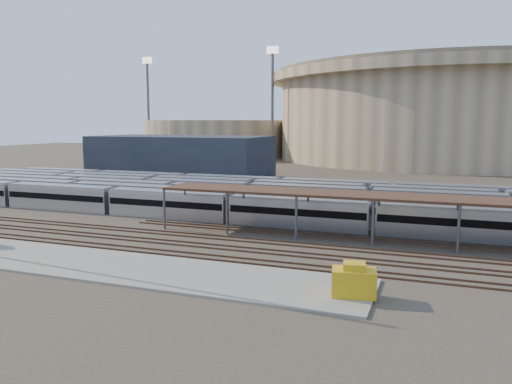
{
  "coord_description": "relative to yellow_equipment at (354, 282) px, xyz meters",
  "views": [
    {
      "loc": [
        24.16,
        -52.47,
        13.37
      ],
      "look_at": [
        0.32,
        12.0,
        3.69
      ],
      "focal_mm": 35.0,
      "sensor_mm": 36.0,
      "label": 1
    }
  ],
  "objects": [
    {
      "name": "ground",
      "position": [
        -18.45,
        15.48,
        -1.23
      ],
      "size": [
        420.0,
        420.0,
        0.0
      ],
      "primitive_type": "plane",
      "color": "#383026",
      "rests_on": "ground"
    },
    {
      "name": "apron",
      "position": [
        -23.45,
        0.48,
        -1.13
      ],
      "size": [
        50.0,
        9.0,
        0.2
      ],
      "primitive_type": "cube",
      "color": "gray",
      "rests_on": "ground"
    },
    {
      "name": "subway_trains",
      "position": [
        -18.86,
        33.98,
        0.57
      ],
      "size": [
        123.64,
        23.9,
        3.6
      ],
      "color": "#B5B5BA",
      "rests_on": "ground"
    },
    {
      "name": "inspection_shed",
      "position": [
        3.55,
        19.48,
        3.75
      ],
      "size": [
        60.3,
        6.0,
        5.3
      ],
      "color": "#505054",
      "rests_on": "ground"
    },
    {
      "name": "empty_tracks",
      "position": [
        -18.45,
        10.48,
        -1.14
      ],
      "size": [
        170.0,
        9.62,
        0.18
      ],
      "color": "#4C3323",
      "rests_on": "ground"
    },
    {
      "name": "stadium",
      "position": [
        6.55,
        155.48,
        15.24
      ],
      "size": [
        124.0,
        124.0,
        32.5
      ],
      "color": "tan",
      "rests_on": "ground"
    },
    {
      "name": "secondary_arena",
      "position": [
        -78.45,
        145.48,
        5.77
      ],
      "size": [
        56.0,
        56.0,
        14.0
      ],
      "primitive_type": "cylinder",
      "color": "tan",
      "rests_on": "ground"
    },
    {
      "name": "service_building",
      "position": [
        -53.45,
        70.48,
        3.77
      ],
      "size": [
        42.0,
        20.0,
        10.0
      ],
      "primitive_type": "cube",
      "color": "#1E232D",
      "rests_on": "ground"
    },
    {
      "name": "floodlight_0",
      "position": [
        -48.45,
        125.48,
        19.41
      ],
      "size": [
        4.0,
        1.0,
        38.4
      ],
      "color": "#505054",
      "rests_on": "ground"
    },
    {
      "name": "floodlight_1",
      "position": [
        -103.45,
        135.48,
        19.41
      ],
      "size": [
        4.0,
        1.0,
        38.4
      ],
      "color": "#505054",
      "rests_on": "ground"
    },
    {
      "name": "floodlight_3",
      "position": [
        -28.45,
        175.48,
        19.41
      ],
      "size": [
        4.0,
        1.0,
        38.4
      ],
      "color": "#505054",
      "rests_on": "ground"
    },
    {
      "name": "yellow_equipment",
      "position": [
        0.0,
        0.0,
        0.0
      ],
      "size": [
        3.63,
        2.63,
        2.07
      ],
      "primitive_type": "cube",
      "rotation": [
        0.0,
        0.0,
        0.18
      ],
      "color": "gold",
      "rests_on": "apron"
    }
  ]
}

